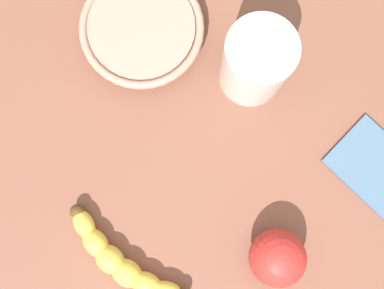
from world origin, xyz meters
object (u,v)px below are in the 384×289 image
smoothie_glass (255,64)px  apple_fruit (277,258)px  banana (121,263)px  ceramic_bowl (142,30)px

smoothie_glass → apple_fruit: size_ratio=1.66×
banana → ceramic_bowl: bearing=123.7°
banana → smoothie_glass: smoothie_glass is taller
smoothie_glass → ceramic_bowl: (-13.61, -9.75, -3.79)cm
smoothie_glass → apple_fruit: bearing=-26.8°
banana → apple_fruit: 20.88cm
smoothie_glass → ceramic_bowl: smoothie_glass is taller
smoothie_glass → ceramic_bowl: size_ratio=0.71×
smoothie_glass → banana: bearing=-67.2°
banana → ceramic_bowl: 32.62cm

